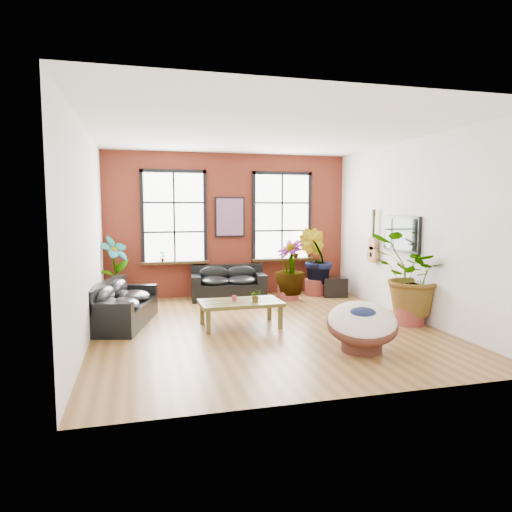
% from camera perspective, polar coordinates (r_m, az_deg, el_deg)
% --- Properties ---
extents(room, '(6.04, 6.54, 3.54)m').
position_cam_1_polar(room, '(8.30, 0.78, 3.09)').
color(room, brown).
rests_on(room, ground).
extents(sofa_back, '(1.82, 1.01, 0.80)m').
position_cam_1_polar(sofa_back, '(10.97, -3.51, -3.49)').
color(sofa_back, black).
rests_on(sofa_back, ground).
extents(sofa_left, '(1.33, 2.17, 0.80)m').
position_cam_1_polar(sofa_left, '(8.91, -16.59, -5.94)').
color(sofa_left, black).
rests_on(sofa_left, ground).
extents(coffee_table, '(1.50, 0.87, 0.57)m').
position_cam_1_polar(coffee_table, '(8.39, -1.96, -6.02)').
color(coffee_table, '#464219').
rests_on(coffee_table, ground).
extents(papasan_chair, '(1.38, 1.38, 0.80)m').
position_cam_1_polar(papasan_chair, '(7.17, 13.12, -8.33)').
color(papasan_chair, '#4C251B').
rests_on(papasan_chair, ground).
extents(poster, '(0.74, 0.06, 0.98)m').
position_cam_1_polar(poster, '(11.25, -3.29, 4.88)').
color(poster, black).
rests_on(poster, room).
extents(tv_wall_unit, '(0.13, 1.86, 1.20)m').
position_cam_1_polar(tv_wall_unit, '(9.89, 16.70, 2.12)').
color(tv_wall_unit, black).
rests_on(tv_wall_unit, room).
extents(media_box, '(0.66, 0.59, 0.48)m').
position_cam_1_polar(media_box, '(11.44, 9.78, -3.80)').
color(media_box, black).
rests_on(media_box, ground).
extents(pot_back_left, '(0.63, 0.63, 0.41)m').
position_cam_1_polar(pot_back_left, '(10.76, -16.95, -4.78)').
color(pot_back_left, maroon).
rests_on(pot_back_left, ground).
extents(pot_back_right, '(0.64, 0.64, 0.40)m').
position_cam_1_polar(pot_back_right, '(11.57, 7.47, -3.85)').
color(pot_back_right, maroon).
rests_on(pot_back_right, ground).
extents(pot_right_wall, '(0.70, 0.70, 0.41)m').
position_cam_1_polar(pot_right_wall, '(9.08, 18.63, -6.80)').
color(pot_right_wall, maroon).
rests_on(pot_right_wall, ground).
extents(pot_mid, '(0.60, 0.60, 0.37)m').
position_cam_1_polar(pot_mid, '(10.89, 4.01, -4.50)').
color(pot_mid, maroon).
rests_on(pot_mid, ground).
extents(floor_plant_back_left, '(0.89, 0.87, 1.41)m').
position_cam_1_polar(floor_plant_back_left, '(10.69, -17.25, -1.33)').
color(floor_plant_back_left, '#144B15').
rests_on(floor_plant_back_left, ground).
extents(floor_plant_back_right, '(1.07, 1.04, 1.52)m').
position_cam_1_polar(floor_plant_back_right, '(11.50, 7.40, -0.32)').
color(floor_plant_back_right, '#144B15').
rests_on(floor_plant_back_right, ground).
extents(floor_plant_right_wall, '(1.51, 1.34, 1.54)m').
position_cam_1_polar(floor_plant_right_wall, '(8.95, 18.81, -2.26)').
color(floor_plant_right_wall, '#144B15').
rests_on(floor_plant_right_wall, ground).
extents(floor_plant_mid, '(0.97, 0.97, 1.29)m').
position_cam_1_polar(floor_plant_mid, '(10.78, 4.26, -1.38)').
color(floor_plant_mid, '#144B15').
rests_on(floor_plant_mid, ground).
extents(table_plant, '(0.25, 0.23, 0.23)m').
position_cam_1_polar(table_plant, '(8.29, -0.06, -4.97)').
color(table_plant, '#144B15').
rests_on(table_plant, coffee_table).
extents(sill_plant_left, '(0.17, 0.17, 0.27)m').
position_cam_1_polar(sill_plant_left, '(11.05, -11.63, -0.00)').
color(sill_plant_left, '#144B15').
rests_on(sill_plant_left, room).
extents(sill_plant_right, '(0.19, 0.19, 0.27)m').
position_cam_1_polar(sill_plant_right, '(11.70, 4.98, 0.42)').
color(sill_plant_right, '#144B15').
rests_on(sill_plant_right, room).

